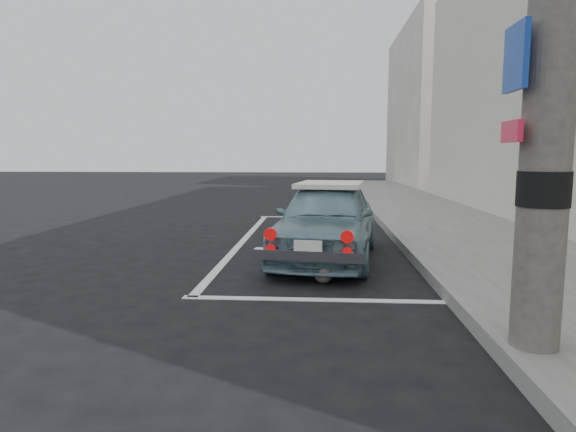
# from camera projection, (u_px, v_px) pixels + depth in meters

# --- Properties ---
(ground) EXTENTS (80.00, 80.00, 0.00)m
(ground) POSITION_uv_depth(u_px,v_px,m) (278.00, 287.00, 5.66)
(ground) COLOR black
(ground) RESTS_ON ground
(sidewalk) EXTENTS (2.80, 40.00, 0.15)m
(sidewalk) POSITION_uv_depth(u_px,v_px,m) (496.00, 251.00, 7.42)
(sidewalk) COLOR slate
(sidewalk) RESTS_ON ground
(building_far) EXTENTS (3.50, 10.00, 8.00)m
(building_far) POSITION_uv_depth(u_px,v_px,m) (435.00, 107.00, 24.55)
(building_far) COLOR #B4ACA3
(building_far) RESTS_ON ground
(pline_rear) EXTENTS (3.00, 0.12, 0.01)m
(pline_rear) POSITION_uv_depth(u_px,v_px,m) (321.00, 300.00, 5.13)
(pline_rear) COLOR silver
(pline_rear) RESTS_ON ground
(pline_front) EXTENTS (3.00, 0.12, 0.01)m
(pline_front) POSITION_uv_depth(u_px,v_px,m) (320.00, 217.00, 12.06)
(pline_front) COLOR silver
(pline_front) RESTS_ON ground
(pline_side) EXTENTS (0.12, 7.00, 0.01)m
(pline_side) POSITION_uv_depth(u_px,v_px,m) (243.00, 241.00, 8.69)
(pline_side) COLOR silver
(pline_side) RESTS_ON ground
(retro_coupe) EXTENTS (1.84, 3.55, 1.15)m
(retro_coupe) POSITION_uv_depth(u_px,v_px,m) (327.00, 220.00, 7.16)
(retro_coupe) COLOR #7096A2
(retro_coupe) RESTS_ON ground
(cat) EXTENTS (0.26, 0.51, 0.27)m
(cat) POSITION_uv_depth(u_px,v_px,m) (323.00, 273.00, 5.81)
(cat) COLOR #64564C
(cat) RESTS_ON ground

